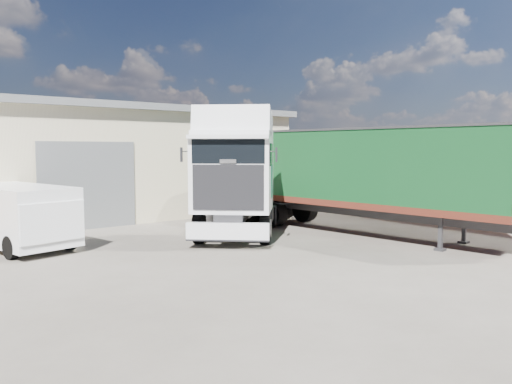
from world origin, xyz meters
TOP-DOWN VIEW (x-y plane):
  - ground at (0.00, 0.00)m, footprint 120.00×120.00m
  - brick_boundary_wall at (11.50, 6.00)m, footprint 0.35×26.00m
  - tractor_unit at (1.68, 4.71)m, footprint 6.74×6.96m
  - box_trailer at (5.90, 2.66)m, footprint 4.00×12.46m
  - panel_van at (-5.25, 7.51)m, footprint 3.07×5.41m

SIDE VIEW (x-z plane):
  - ground at x=0.00m, z-range 0.00..0.00m
  - panel_van at x=-5.25m, z-range 0.04..2.12m
  - brick_boundary_wall at x=11.50m, z-range 0.00..2.50m
  - tractor_unit at x=1.68m, z-range -0.38..4.41m
  - box_trailer at x=5.90m, z-range 0.45..4.52m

